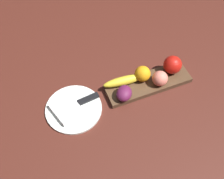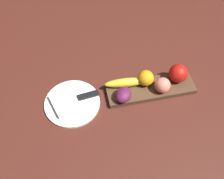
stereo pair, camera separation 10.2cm
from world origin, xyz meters
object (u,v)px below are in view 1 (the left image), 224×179
Objects in this scene: apple at (173,65)px; orange_near_apple at (143,74)px; knife at (85,100)px; dinner_plate at (74,109)px; grape_bunch at (124,93)px; folded_napkin at (66,109)px; peach at (160,78)px; banana at (124,81)px; fruit_tray at (148,83)px.

apple is 0.14m from orange_near_apple.
orange_near_apple is 0.37× the size of knife.
apple reaches higher than dinner_plate.
knife is at bearing -16.70° from grape_bunch.
folded_napkin is at bearing 2.21° from apple.
peach is at bearing 139.46° from orange_near_apple.
apple is 0.43× the size of knife.
banana is 0.15m from peach.
banana is at bearing -3.13° from apple.
grape_bunch reaches higher than folded_napkin.
peach reaches higher than folded_napkin.
peach is at bearing -16.48° from banana.
orange_near_apple is at bearing 175.55° from knife.
apple reaches higher than orange_near_apple.
grape_bunch is at bearing 172.48° from folded_napkin.
folded_napkin reaches higher than fruit_tray.
knife is (0.28, -0.01, 0.00)m from fruit_tray.
folded_napkin is (0.40, -0.02, -0.03)m from peach.
orange_near_apple reaches higher than dinner_plate.
dinner_plate is (0.45, 0.02, -0.06)m from apple.
knife is at bearing 0.50° from apple.
folded_napkin is (0.03, 0.00, 0.02)m from dinner_plate.
banana is at bearing -20.88° from peach.
orange_near_apple reaches higher than grape_bunch.
folded_napkin is at bearing -7.52° from grape_bunch.
orange_near_apple reaches higher than peach.
apple is at bearing -153.06° from peach.
dinner_plate is (0.37, -0.02, -0.05)m from peach.
orange_near_apple is 0.34m from folded_napkin.
orange_near_apple is 0.26m from knife.
fruit_tray is 0.06m from peach.
knife is at bearing -169.50° from folded_napkin.
orange_near_apple is 1.03× the size of peach.
fruit_tray is 0.05m from orange_near_apple.
apple reaches higher than peach.
peach is (-0.04, 0.02, 0.04)m from fruit_tray.
peach is (-0.06, 0.05, -0.00)m from orange_near_apple.
peach reaches higher than knife.
banana is 0.26m from folded_napkin.
grape_bunch is 0.41× the size of knife.
banana is at bearing -112.22° from grape_bunch.
peach is 0.86× the size of grape_bunch.
peach is 0.40m from folded_napkin.
folded_napkin is (0.48, 0.02, -0.04)m from apple.
apple is 1.21× the size of peach.
fruit_tray is at bearing -30.53° from peach.
folded_napkin is (0.36, 0.00, 0.01)m from fruit_tray.
dinner_plate is at bearing -3.50° from peach.
knife is at bearing -6.76° from peach.
folded_napkin is at bearing 0.00° from fruit_tray.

